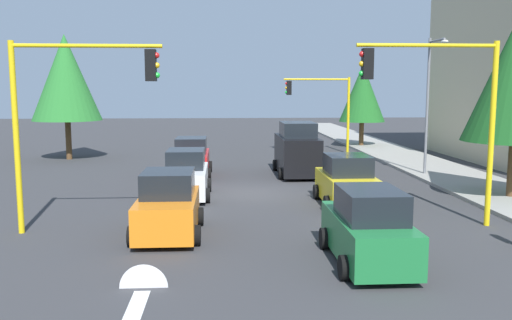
% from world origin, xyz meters
% --- Properties ---
extents(ground_plane, '(120.00, 120.00, 0.00)m').
position_xyz_m(ground_plane, '(0.00, 0.00, 0.00)').
color(ground_plane, '#353538').
extents(sidewalk_kerb, '(80.00, 4.00, 0.15)m').
position_xyz_m(sidewalk_kerb, '(-5.00, 10.50, 0.07)').
color(sidewalk_kerb, gray).
rests_on(sidewalk_kerb, ground).
extents(lane_arrow_near, '(2.40, 1.10, 1.10)m').
position_xyz_m(lane_arrow_near, '(11.51, -3.00, 0.01)').
color(lane_arrow_near, silver).
rests_on(lane_arrow_near, ground).
extents(traffic_signal_far_left, '(0.36, 4.59, 5.26)m').
position_xyz_m(traffic_signal_far_left, '(-14.00, 5.63, 3.74)').
color(traffic_signal_far_left, yellow).
rests_on(traffic_signal_far_left, ground).
extents(traffic_signal_near_right, '(0.36, 4.59, 5.92)m').
position_xyz_m(traffic_signal_near_right, '(6.00, -5.73, 4.18)').
color(traffic_signal_near_right, yellow).
rests_on(traffic_signal_near_right, ground).
extents(traffic_signal_near_left, '(0.36, 4.59, 5.98)m').
position_xyz_m(traffic_signal_near_left, '(6.00, 5.74, 4.22)').
color(traffic_signal_near_left, yellow).
rests_on(traffic_signal_near_left, ground).
extents(street_lamp_curbside, '(2.15, 0.28, 7.00)m').
position_xyz_m(street_lamp_curbside, '(-3.61, 9.20, 4.35)').
color(street_lamp_curbside, slate).
rests_on(street_lamp_curbside, ground).
extents(tree_roadside_far, '(3.48, 3.48, 6.32)m').
position_xyz_m(tree_roadside_far, '(-18.00, 9.50, 4.13)').
color(tree_roadside_far, brown).
rests_on(tree_roadside_far, ground).
extents(tree_opposite_side, '(4.30, 4.30, 7.86)m').
position_xyz_m(tree_opposite_side, '(-12.00, -11.00, 5.16)').
color(tree_opposite_side, brown).
rests_on(tree_opposite_side, ground).
extents(delivery_van_black, '(4.80, 2.22, 2.77)m').
position_xyz_m(delivery_van_black, '(-4.87, 2.68, 1.28)').
color(delivery_van_black, black).
rests_on(delivery_van_black, ground).
extents(car_white, '(3.80, 2.04, 1.98)m').
position_xyz_m(car_white, '(0.64, -2.72, 0.90)').
color(car_white, white).
rests_on(car_white, ground).
extents(car_orange, '(3.73, 2.07, 1.98)m').
position_xyz_m(car_orange, '(6.51, -2.88, 0.90)').
color(car_orange, orange).
rests_on(car_orange, ground).
extents(car_yellow, '(3.69, 2.11, 1.98)m').
position_xyz_m(car_yellow, '(2.59, 3.58, 0.90)').
color(car_yellow, yellow).
rests_on(car_yellow, ground).
extents(car_green, '(4.06, 1.98, 1.98)m').
position_xyz_m(car_green, '(9.56, 2.53, 0.90)').
color(car_green, '#1E7238').
rests_on(car_green, ground).
extents(car_red, '(4.08, 2.08, 1.98)m').
position_xyz_m(car_red, '(-4.89, -2.81, 0.90)').
color(car_red, red).
rests_on(car_red, ground).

